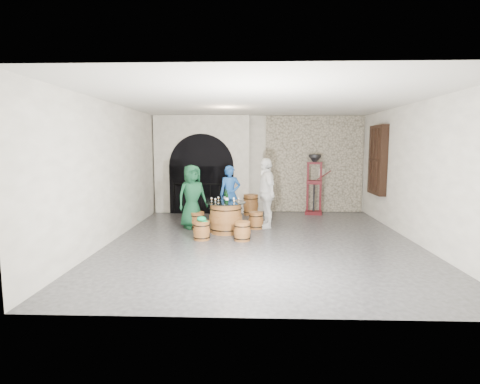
{
  "coord_description": "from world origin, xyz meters",
  "views": [
    {
      "loc": [
        -0.22,
        -8.59,
        2.21
      ],
      "look_at": [
        -0.55,
        0.77,
        1.05
      ],
      "focal_mm": 28.0,
      "sensor_mm": 36.0,
      "label": 1
    }
  ],
  "objects_px": {
    "wine_bottle_right": "(225,196)",
    "barrel_stool_near_left": "(202,230)",
    "corking_press": "(314,180)",
    "side_barrel": "(251,205)",
    "person_blue": "(230,194)",
    "wine_bottle_left": "(226,197)",
    "person_green": "(192,196)",
    "wine_bottle_center": "(227,198)",
    "barrel_table": "(226,217)",
    "barrel_stool_near_right": "(242,231)",
    "barrel_stool_right": "(256,220)",
    "barrel_stool_left": "(197,220)",
    "person_white": "(266,193)",
    "barrel_stool_far": "(229,217)"
  },
  "relations": [
    {
      "from": "barrel_stool_right",
      "to": "barrel_stool_near_left",
      "type": "distance_m",
      "value": 1.8
    },
    {
      "from": "person_blue",
      "to": "barrel_table",
      "type": "bearing_deg",
      "value": -98.75
    },
    {
      "from": "wine_bottle_right",
      "to": "barrel_stool_near_left",
      "type": "bearing_deg",
      "value": -119.27
    },
    {
      "from": "person_white",
      "to": "wine_bottle_right",
      "type": "bearing_deg",
      "value": -78.48
    },
    {
      "from": "side_barrel",
      "to": "person_blue",
      "type": "bearing_deg",
      "value": -114.04
    },
    {
      "from": "barrel_table",
      "to": "barrel_stool_far",
      "type": "height_order",
      "value": "barrel_table"
    },
    {
      "from": "barrel_table",
      "to": "person_green",
      "type": "relative_size",
      "value": 0.6
    },
    {
      "from": "side_barrel",
      "to": "corking_press",
      "type": "bearing_deg",
      "value": 4.36
    },
    {
      "from": "barrel_stool_near_right",
      "to": "side_barrel",
      "type": "xyz_separation_m",
      "value": [
        0.18,
        3.33,
        0.11
      ]
    },
    {
      "from": "barrel_stool_left",
      "to": "barrel_stool_near_left",
      "type": "xyz_separation_m",
      "value": [
        0.28,
        -1.21,
        0.0
      ]
    },
    {
      "from": "person_blue",
      "to": "wine_bottle_center",
      "type": "relative_size",
      "value": 5.08
    },
    {
      "from": "wine_bottle_center",
      "to": "wine_bottle_right",
      "type": "relative_size",
      "value": 1.0
    },
    {
      "from": "person_white",
      "to": "wine_bottle_left",
      "type": "height_order",
      "value": "person_white"
    },
    {
      "from": "wine_bottle_left",
      "to": "wine_bottle_center",
      "type": "distance_m",
      "value": 0.21
    },
    {
      "from": "wine_bottle_right",
      "to": "corking_press",
      "type": "xyz_separation_m",
      "value": [
        2.68,
        2.55,
        0.21
      ]
    },
    {
      "from": "person_green",
      "to": "side_barrel",
      "type": "xyz_separation_m",
      "value": [
        1.56,
        2.0,
        -0.53
      ]
    },
    {
      "from": "barrel_stool_near_right",
      "to": "wine_bottle_left",
      "type": "distance_m",
      "value": 1.21
    },
    {
      "from": "barrel_table",
      "to": "barrel_stool_right",
      "type": "distance_m",
      "value": 0.93
    },
    {
      "from": "barrel_stool_near_left",
      "to": "person_green",
      "type": "bearing_deg",
      "value": 108.17
    },
    {
      "from": "barrel_stool_right",
      "to": "side_barrel",
      "type": "distance_m",
      "value": 2.05
    },
    {
      "from": "wine_bottle_right",
      "to": "person_blue",
      "type": "bearing_deg",
      "value": 87.06
    },
    {
      "from": "barrel_stool_far",
      "to": "wine_bottle_right",
      "type": "bearing_deg",
      "value": -93.36
    },
    {
      "from": "person_blue",
      "to": "wine_bottle_left",
      "type": "relative_size",
      "value": 5.08
    },
    {
      "from": "barrel_stool_far",
      "to": "person_white",
      "type": "xyz_separation_m",
      "value": [
        1.02,
        -0.26,
        0.72
      ]
    },
    {
      "from": "barrel_table",
      "to": "barrel_stool_right",
      "type": "relative_size",
      "value": 2.28
    },
    {
      "from": "person_white",
      "to": "wine_bottle_center",
      "type": "relative_size",
      "value": 5.81
    },
    {
      "from": "corking_press",
      "to": "side_barrel",
      "type": "bearing_deg",
      "value": -165.09
    },
    {
      "from": "barrel_stool_right",
      "to": "barrel_stool_near_right",
      "type": "bearing_deg",
      "value": -104.53
    },
    {
      "from": "barrel_stool_near_left",
      "to": "side_barrel",
      "type": "distance_m",
      "value": 3.48
    },
    {
      "from": "barrel_stool_near_left",
      "to": "person_blue",
      "type": "height_order",
      "value": "person_blue"
    },
    {
      "from": "side_barrel",
      "to": "corking_press",
      "type": "height_order",
      "value": "corking_press"
    },
    {
      "from": "person_blue",
      "to": "wine_bottle_right",
      "type": "distance_m",
      "value": 1.08
    },
    {
      "from": "barrel_stool_left",
      "to": "barrel_stool_near_right",
      "type": "xyz_separation_m",
      "value": [
        1.25,
        -1.25,
        0.0
      ]
    },
    {
      "from": "person_white",
      "to": "wine_bottle_center",
      "type": "bearing_deg",
      "value": -67.0
    },
    {
      "from": "person_green",
      "to": "wine_bottle_center",
      "type": "bearing_deg",
      "value": -69.84
    },
    {
      "from": "barrel_stool_left",
      "to": "barrel_stool_near_right",
      "type": "height_order",
      "value": "same"
    },
    {
      "from": "person_blue",
      "to": "wine_bottle_left",
      "type": "height_order",
      "value": "person_blue"
    },
    {
      "from": "barrel_stool_left",
      "to": "barrel_table",
      "type": "bearing_deg",
      "value": -29.35
    },
    {
      "from": "barrel_stool_far",
      "to": "barrel_stool_near_left",
      "type": "distance_m",
      "value": 1.77
    },
    {
      "from": "person_blue",
      "to": "side_barrel",
      "type": "distance_m",
      "value": 1.53
    },
    {
      "from": "person_green",
      "to": "barrel_stool_right",
      "type": "bearing_deg",
      "value": -37.58
    },
    {
      "from": "wine_bottle_center",
      "to": "person_white",
      "type": "bearing_deg",
      "value": 37.68
    },
    {
      "from": "wine_bottle_left",
      "to": "wine_bottle_center",
      "type": "bearing_deg",
      "value": -77.98
    },
    {
      "from": "barrel_stool_left",
      "to": "side_barrel",
      "type": "xyz_separation_m",
      "value": [
        1.43,
        2.07,
        0.11
      ]
    },
    {
      "from": "person_blue",
      "to": "barrel_stool_right",
      "type": "bearing_deg",
      "value": -51.11
    },
    {
      "from": "barrel_stool_far",
      "to": "barrel_stool_near_right",
      "type": "relative_size",
      "value": 1.0
    },
    {
      "from": "wine_bottle_left",
      "to": "corking_press",
      "type": "bearing_deg",
      "value": 44.26
    },
    {
      "from": "wine_bottle_center",
      "to": "barrel_stool_left",
      "type": "bearing_deg",
      "value": 145.7
    },
    {
      "from": "barrel_stool_far",
      "to": "barrel_stool_near_left",
      "type": "bearing_deg",
      "value": -108.0
    },
    {
      "from": "barrel_table",
      "to": "corking_press",
      "type": "distance_m",
      "value": 3.85
    }
  ]
}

